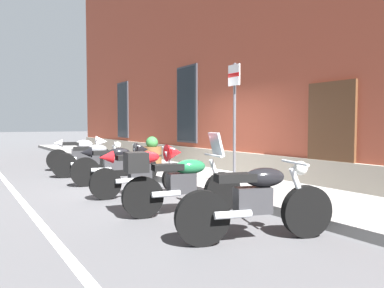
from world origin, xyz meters
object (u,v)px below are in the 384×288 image
(motorcycle_white_sport, at_px, (83,152))
(motorcycle_black_naked, at_px, (258,202))
(motorcycle_grey_naked, at_px, (94,159))
(parking_sign, at_px, (234,107))
(motorcycle_black_sport, at_px, (118,161))
(barrel_planter, at_px, (152,152))
(motorcycle_red_sport, at_px, (146,168))
(motorcycle_green_touring, at_px, (178,181))

(motorcycle_white_sport, height_order, motorcycle_black_naked, motorcycle_white_sport)
(motorcycle_grey_naked, xyz_separation_m, parking_sign, (3.78, 1.83, 1.32))
(motorcycle_grey_naked, bearing_deg, parking_sign, 25.90)
(motorcycle_grey_naked, relative_size, motorcycle_black_sport, 1.02)
(parking_sign, distance_m, barrel_planter, 5.00)
(motorcycle_black_sport, bearing_deg, motorcycle_red_sport, -1.39)
(motorcycle_black_sport, bearing_deg, barrel_planter, 139.97)
(motorcycle_black_sport, relative_size, motorcycle_red_sport, 0.98)
(motorcycle_red_sport, relative_size, motorcycle_black_naked, 1.06)
(motorcycle_grey_naked, relative_size, barrel_planter, 2.35)
(motorcycle_black_sport, distance_m, motorcycle_red_sport, 1.65)
(motorcycle_green_touring, relative_size, parking_sign, 0.78)
(motorcycle_red_sport, relative_size, parking_sign, 0.81)
(motorcycle_red_sport, xyz_separation_m, parking_sign, (0.58, 1.78, 1.24))
(parking_sign, xyz_separation_m, barrel_planter, (-4.81, 0.43, -1.29))
(motorcycle_black_naked, bearing_deg, barrel_planter, 163.12)
(motorcycle_green_touring, distance_m, parking_sign, 2.62)
(motorcycle_grey_naked, xyz_separation_m, motorcycle_green_touring, (4.87, -0.19, 0.06))
(motorcycle_red_sport, bearing_deg, motorcycle_grey_naked, -178.98)
(motorcycle_white_sport, distance_m, motorcycle_grey_naked, 1.68)
(motorcycle_red_sport, distance_m, parking_sign, 2.25)
(motorcycle_black_sport, bearing_deg, motorcycle_grey_naked, -176.40)
(motorcycle_white_sport, height_order, barrel_planter, motorcycle_white_sport)
(motorcycle_white_sport, distance_m, parking_sign, 5.82)
(barrel_planter, bearing_deg, motorcycle_white_sport, -106.76)
(motorcycle_grey_naked, height_order, motorcycle_black_sport, motorcycle_black_sport)
(motorcycle_red_sport, distance_m, barrel_planter, 4.77)
(motorcycle_black_naked, bearing_deg, motorcycle_white_sport, 178.50)
(motorcycle_black_naked, bearing_deg, motorcycle_black_sport, 178.44)
(motorcycle_white_sport, height_order, parking_sign, parking_sign)
(parking_sign, bearing_deg, barrel_planter, 174.88)
(motorcycle_grey_naked, xyz_separation_m, barrel_planter, (-1.04, 2.26, 0.03))
(barrel_planter, bearing_deg, motorcycle_black_naked, -16.88)
(parking_sign, bearing_deg, motorcycle_white_sport, -163.06)
(motorcycle_black_naked, distance_m, parking_sign, 3.60)
(motorcycle_white_sport, bearing_deg, motorcycle_green_touring, -3.19)
(motorcycle_white_sport, distance_m, barrel_planter, 2.18)
(motorcycle_grey_naked, distance_m, barrel_planter, 2.49)
(motorcycle_red_sport, bearing_deg, motorcycle_green_touring, -8.34)
(motorcycle_white_sport, bearing_deg, parking_sign, 16.94)
(parking_sign, bearing_deg, motorcycle_grey_naked, -154.10)
(motorcycle_black_sport, height_order, barrel_planter, barrel_planter)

